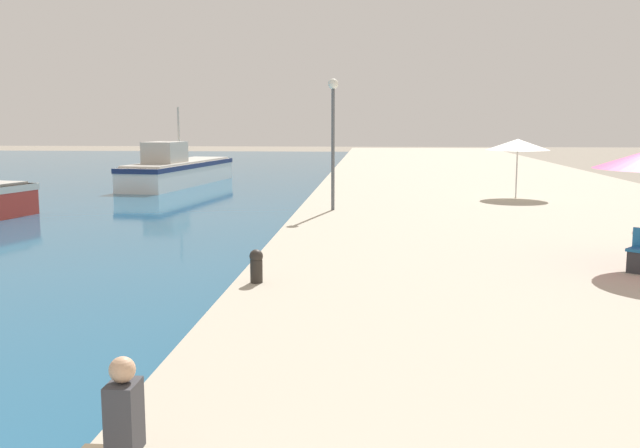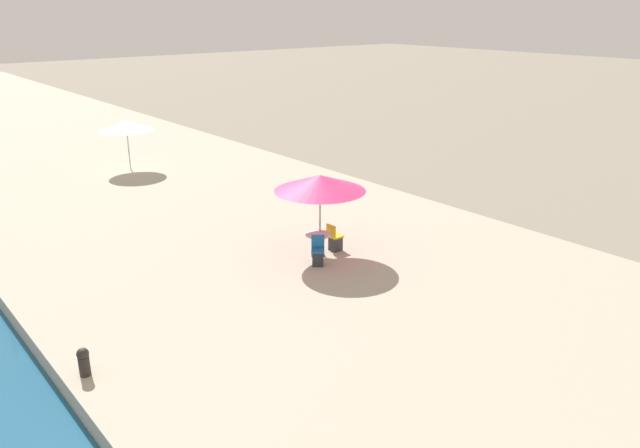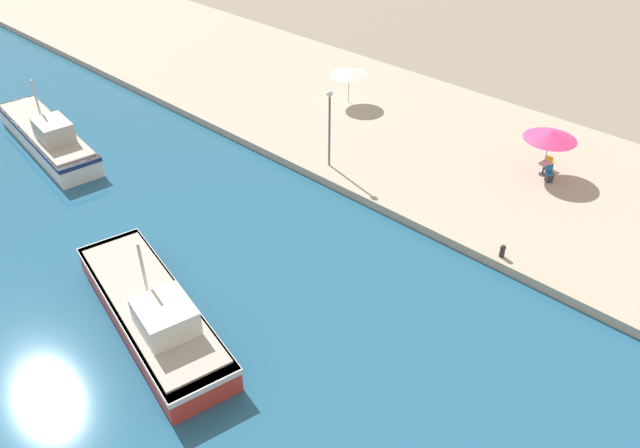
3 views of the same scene
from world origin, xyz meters
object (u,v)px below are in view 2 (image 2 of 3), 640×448
at_px(cafe_umbrella_white, 126,126).
at_px(cafe_table, 318,240).
at_px(cafe_chair_left, 318,255).
at_px(mooring_bollard, 84,361).
at_px(cafe_umbrella_pink, 320,183).
at_px(cafe_chair_right, 335,241).

distance_m(cafe_umbrella_white, cafe_table, 14.39).
height_order(cafe_chair_left, mooring_bollard, cafe_chair_left).
relative_size(cafe_chair_left, mooring_bollard, 1.39).
xyz_separation_m(cafe_umbrella_white, mooring_bollard, (-8.06, -16.38, -1.81)).
height_order(cafe_umbrella_pink, cafe_chair_left, cafe_umbrella_pink).
bearing_deg(cafe_umbrella_pink, cafe_chair_right, -11.11).
bearing_deg(cafe_umbrella_white, cafe_chair_right, -86.66).
xyz_separation_m(cafe_chair_left, mooring_bollard, (-7.71, -1.52, 0.02)).
distance_m(cafe_chair_left, mooring_bollard, 7.86).
bearing_deg(mooring_bollard, cafe_table, 14.30).
bearing_deg(cafe_umbrella_white, cafe_table, -89.55).
height_order(cafe_umbrella_pink, cafe_umbrella_white, cafe_umbrella_pink).
bearing_deg(cafe_chair_right, mooring_bollard, -78.24).
relative_size(cafe_umbrella_white, mooring_bollard, 3.95).
bearing_deg(cafe_table, cafe_chair_left, -129.44).
bearing_deg(mooring_bollard, cafe_chair_left, 11.18).
height_order(cafe_chair_left, cafe_chair_right, same).
distance_m(cafe_umbrella_pink, mooring_bollard, 8.87).
relative_size(cafe_umbrella_pink, cafe_table, 3.59).
height_order(cafe_table, cafe_chair_right, cafe_chair_right).
height_order(cafe_umbrella_pink, mooring_bollard, cafe_umbrella_pink).
distance_m(cafe_table, cafe_chair_left, 0.75).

